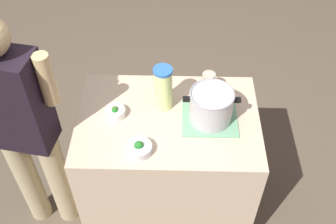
{
  "coord_description": "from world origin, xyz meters",
  "views": [
    {
      "loc": [
        -0.04,
        1.57,
        2.59
      ],
      "look_at": [
        0.0,
        0.0,
        0.95
      ],
      "focal_mm": 43.06,
      "sensor_mm": 36.0,
      "label": 1
    }
  ],
  "objects_px": {
    "mason_jar": "(208,83)",
    "broccoli_bowl_center": "(115,112)",
    "person_cook": "(24,130)",
    "lemonade_pitcher": "(163,88)",
    "broccoli_bowl_front": "(139,148)",
    "cooking_pot": "(211,106)"
  },
  "relations": [
    {
      "from": "lemonade_pitcher",
      "to": "person_cook",
      "type": "bearing_deg",
      "value": 15.19
    },
    {
      "from": "lemonade_pitcher",
      "to": "cooking_pot",
      "type": "bearing_deg",
      "value": 159.55
    },
    {
      "from": "cooking_pot",
      "to": "person_cook",
      "type": "height_order",
      "value": "person_cook"
    },
    {
      "from": "mason_jar",
      "to": "person_cook",
      "type": "distance_m",
      "value": 1.09
    },
    {
      "from": "mason_jar",
      "to": "broccoli_bowl_center",
      "type": "relative_size",
      "value": 1.22
    },
    {
      "from": "lemonade_pitcher",
      "to": "mason_jar",
      "type": "distance_m",
      "value": 0.3
    },
    {
      "from": "broccoli_bowl_front",
      "to": "person_cook",
      "type": "bearing_deg",
      "value": -11.67
    },
    {
      "from": "cooking_pot",
      "to": "broccoli_bowl_center",
      "type": "xyz_separation_m",
      "value": [
        0.54,
        -0.02,
        -0.08
      ]
    },
    {
      "from": "lemonade_pitcher",
      "to": "mason_jar",
      "type": "xyz_separation_m",
      "value": [
        -0.27,
        -0.13,
        -0.07
      ]
    },
    {
      "from": "mason_jar",
      "to": "person_cook",
      "type": "relative_size",
      "value": 0.09
    },
    {
      "from": "mason_jar",
      "to": "broccoli_bowl_center",
      "type": "bearing_deg",
      "value": 21.28
    },
    {
      "from": "cooking_pot",
      "to": "mason_jar",
      "type": "bearing_deg",
      "value": -89.21
    },
    {
      "from": "cooking_pot",
      "to": "mason_jar",
      "type": "distance_m",
      "value": 0.23
    },
    {
      "from": "broccoli_bowl_center",
      "to": "person_cook",
      "type": "relative_size",
      "value": 0.07
    },
    {
      "from": "broccoli_bowl_front",
      "to": "person_cook",
      "type": "xyz_separation_m",
      "value": [
        0.65,
        -0.14,
        -0.03
      ]
    },
    {
      "from": "mason_jar",
      "to": "broccoli_bowl_front",
      "type": "height_order",
      "value": "mason_jar"
    },
    {
      "from": "person_cook",
      "to": "cooking_pot",
      "type": "bearing_deg",
      "value": -174.02
    },
    {
      "from": "broccoli_bowl_center",
      "to": "cooking_pot",
      "type": "bearing_deg",
      "value": 178.19
    },
    {
      "from": "cooking_pot",
      "to": "person_cook",
      "type": "xyz_separation_m",
      "value": [
        1.04,
        0.11,
        -0.11
      ]
    },
    {
      "from": "lemonade_pitcher",
      "to": "broccoli_bowl_center",
      "type": "xyz_separation_m",
      "value": [
        0.27,
        0.08,
        -0.11
      ]
    },
    {
      "from": "broccoli_bowl_center",
      "to": "lemonade_pitcher",
      "type": "bearing_deg",
      "value": -162.98
    },
    {
      "from": "lemonade_pitcher",
      "to": "mason_jar",
      "type": "bearing_deg",
      "value": -154.62
    }
  ]
}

